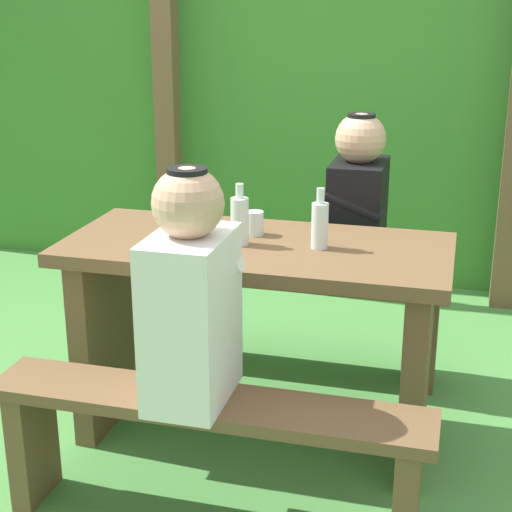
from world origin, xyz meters
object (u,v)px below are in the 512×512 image
Objects in this scene: bottle_left at (240,220)px; cell_phone at (176,234)px; picnic_table at (256,308)px; bench_far at (290,301)px; person_white_shirt at (191,296)px; bottle_right at (320,224)px; person_black_coat at (358,206)px; bench_near at (208,436)px; drinking_glass at (255,223)px.

bottle_left is 1.60× the size of cell_phone.
picnic_table is 0.62m from bench_far.
person_white_shirt is at bearing -49.07° from cell_phone.
bottle_left is 0.29m from bottle_right.
person_black_coat is 3.22× the size of bottle_left.
bench_far is 1.95× the size of person_black_coat.
person_white_shirt reaches higher than bottle_left.
bench_near is 15.61× the size of drinking_glass.
bench_far is 0.54m from person_black_coat.
picnic_table is 0.35m from bottle_left.
person_black_coat reaches higher than bottle_right.
drinking_glass is at bearing -93.71° from bench_far.
bottle_right is (0.26, -0.10, 0.04)m from drinking_glass.
bottle_left is at bearing -148.17° from picnic_table.
bottle_right reaches higher than cell_phone.
cell_phone is (-0.55, 0.02, -0.08)m from bottle_right.
bench_near is (0.00, -0.59, -0.20)m from picnic_table.
bench_far is at bearing 86.29° from drinking_glass.
person_black_coat is 0.83m from cell_phone.
bench_near is at bearing -111.63° from bottle_right.
person_black_coat is (0.29, 1.17, 0.46)m from bench_near.
drinking_glass is at bearing 88.98° from person_white_shirt.
bench_near is 0.85m from drinking_glass.
drinking_glass reaches higher than bench_far.
bench_near is at bearing -90.00° from picnic_table.
bench_near is 1.17m from bench_far.
person_black_coat reaches higher than cell_phone.
bottle_left is (-0.01, 0.55, 0.08)m from person_white_shirt.
bottle_right is at bearing -68.49° from bench_far.
drinking_glass is (-0.03, 0.69, 0.50)m from bench_near.
person_white_shirt reaches higher than bench_far.
cell_phone is at bearing 176.85° from picnic_table.
person_black_coat reaches higher than bench_near.
person_black_coat is at bearing 63.78° from picnic_table.
bottle_right reaches higher than drinking_glass.
bench_near is 1.29m from person_black_coat.
bottle_right is (0.23, -0.00, 0.34)m from picnic_table.
person_white_shirt is 0.68m from drinking_glass.
bottle_left is at bearing 90.80° from person_white_shirt.
person_white_shirt reaches higher than picnic_table.
person_white_shirt is 1.00× the size of person_black_coat.
bench_near is 10.00× the size of cell_phone.
bench_near is 1.95× the size of person_black_coat.
cell_phone is (-0.28, -0.08, -0.04)m from drinking_glass.
picnic_table is 1.95× the size of person_white_shirt.
bench_near is at bearing -90.00° from bench_far.
person_white_shirt is at bearing -94.29° from picnic_table.
person_white_shirt is (-0.04, 0.00, 0.46)m from bench_near.
bottle_left reaches higher than picnic_table.
bottle_left is (-0.05, -0.03, 0.35)m from picnic_table.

